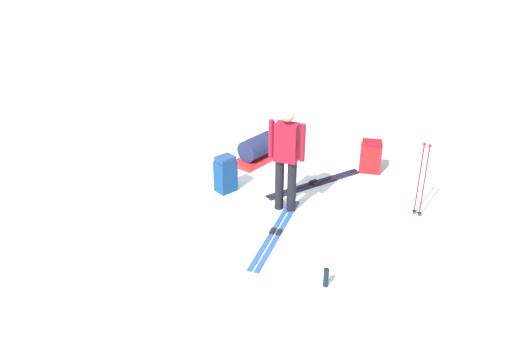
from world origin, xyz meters
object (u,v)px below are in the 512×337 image
Objects in this scene: ski_poles_planted_near at (422,176)px; thermos_bottle at (326,278)px; gear_sled at (258,150)px; ski_pair_near at (315,184)px; backpack_large_dark at (371,157)px; backpack_bright at (226,174)px; ski_pair_far at (276,233)px; skier_standing at (286,154)px.

thermos_bottle is at bearing -70.89° from ski_poles_planted_near.
gear_sled is (-2.87, -1.26, -0.45)m from ski_poles_planted_near.
ski_poles_planted_near is (1.58, 0.84, 0.67)m from ski_pair_near.
backpack_bright reaches higher than backpack_large_dark.
ski_poles_planted_near is 4.67× the size of thermos_bottle.
ski_pair_far is 1.55m from backpack_bright.
skier_standing is at bearing 165.01° from thermos_bottle.
ski_pair_near is at bearing -92.40° from backpack_large_dark.
ski_pair_near is 3.15× the size of backpack_large_dark.
ski_poles_planted_near is at bearing -10.86° from backpack_large_dark.
gear_sled reaches higher than thermos_bottle.
ski_pair_near is 1.37m from gear_sled.
ski_pair_near is 3.06× the size of backpack_bright.
backpack_large_dark is at bearing 87.60° from ski_pair_near.
backpack_large_dark is 2.63m from backpack_bright.
skier_standing is 2.78× the size of backpack_large_dark.
thermos_bottle is at bearing -47.49° from backpack_large_dark.
ski_poles_planted_near is (1.53, -0.29, 0.38)m from backpack_large_dark.
backpack_large_dark is at bearing 77.82° from backpack_bright.
backpack_large_dark reaches higher than gear_sled.
skier_standing reaches higher than thermos_bottle.
ski_poles_planted_near is 2.41m from thermos_bottle.
ski_pair_far is at bearing -41.28° from skier_standing.
skier_standing is 2.15m from backpack_large_dark.
backpack_large_dark reaches higher than ski_pair_near.
thermos_bottle is at bearing -30.43° from ski_pair_near.
backpack_large_dark is 2.35× the size of thermos_bottle.
ski_pair_near and ski_pair_far have the same top height.
skier_standing is 1.96m from gear_sled.
ski_pair_near is 2.72m from thermos_bottle.
backpack_bright is 1.29m from gear_sled.
ski_pair_near is 1.91m from ski_poles_planted_near.
gear_sled is (-2.30, 0.92, 0.21)m from ski_pair_far.
backpack_bright is (-0.56, -2.58, 0.01)m from backpack_large_dark.
skier_standing is 1.37m from ski_pair_near.
backpack_large_dark is 3.40m from thermos_bottle.
thermos_bottle is (2.85, 0.07, -0.18)m from backpack_bright.
skier_standing reaches higher than gear_sled.
gear_sled is 3.76m from thermos_bottle.
gear_sled is (-0.78, 1.02, -0.08)m from backpack_bright.
ski_poles_planted_near is (2.09, 2.28, 0.37)m from backpack_bright.
skier_standing is 1.31m from backpack_bright.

